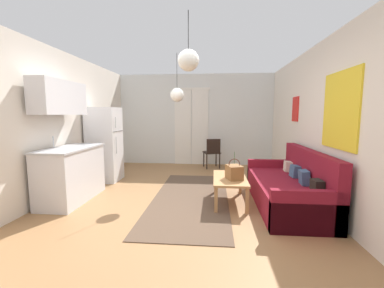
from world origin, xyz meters
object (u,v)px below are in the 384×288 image
object	(u,v)px
handbag	(234,172)
pendant_lamp_far	(177,95)
couch	(290,189)
coffee_table	(230,180)
pendant_lamp_near	(188,60)
accent_chair	(212,151)
refrigerator	(105,144)
bamboo_vase	(234,170)

from	to	relation	value
handbag	pendant_lamp_far	bearing A→B (deg)	141.87
handbag	couch	bearing A→B (deg)	3.92
handbag	pendant_lamp_far	world-z (taller)	pendant_lamp_far
handbag	pendant_lamp_far	distance (m)	1.86
couch	coffee_table	distance (m)	0.98
pendant_lamp_near	couch	bearing A→B (deg)	36.28
accent_chair	refrigerator	bearing A→B (deg)	15.64
couch	pendant_lamp_far	xyz separation A→B (m)	(-1.96, 0.76, 1.57)
couch	refrigerator	bearing A→B (deg)	161.63
bamboo_vase	pendant_lamp_near	size ratio (longest dim) A/B	0.61
couch	pendant_lamp_far	bearing A→B (deg)	158.82
coffee_table	pendant_lamp_far	distance (m)	1.90
accent_chair	pendant_lamp_far	size ratio (longest dim) A/B	0.89
coffee_table	refrigerator	size ratio (longest dim) A/B	0.64
coffee_table	pendant_lamp_far	bearing A→B (deg)	144.32
couch	coffee_table	size ratio (longest dim) A/B	2.06
pendant_lamp_near	accent_chair	bearing A→B (deg)	86.17
handbag	refrigerator	world-z (taller)	refrigerator
accent_chair	bamboo_vase	bearing A→B (deg)	83.04
accent_chair	pendant_lamp_near	world-z (taller)	pendant_lamp_near
pendant_lamp_near	refrigerator	bearing A→B (deg)	131.97
coffee_table	pendant_lamp_far	xyz separation A→B (m)	(-0.98, 0.71, 1.47)
handbag	refrigerator	bearing A→B (deg)	155.04
couch	handbag	size ratio (longest dim) A/B	6.33
handbag	pendant_lamp_near	world-z (taller)	pendant_lamp_near
couch	pendant_lamp_near	size ratio (longest dim) A/B	3.20
accent_chair	pendant_lamp_near	xyz separation A→B (m)	(-0.25, -3.81, 1.61)
handbag	accent_chair	distance (m)	2.77
handbag	refrigerator	distance (m)	3.03
handbag	pendant_lamp_far	xyz separation A→B (m)	(-1.05, 0.82, 1.30)
accent_chair	pendant_lamp_far	bearing A→B (deg)	54.55
bamboo_vase	coffee_table	bearing A→B (deg)	-116.59
coffee_table	refrigerator	bearing A→B (deg)	156.56
refrigerator	accent_chair	size ratio (longest dim) A/B	1.99
couch	refrigerator	world-z (taller)	refrigerator
pendant_lamp_near	pendant_lamp_far	bearing A→B (deg)	102.43
bamboo_vase	refrigerator	world-z (taller)	refrigerator
accent_chair	couch	bearing A→B (deg)	99.51
coffee_table	bamboo_vase	bearing A→B (deg)	63.41
bamboo_vase	refrigerator	distance (m)	2.95
bamboo_vase	handbag	world-z (taller)	bamboo_vase
couch	accent_chair	size ratio (longest dim) A/B	2.61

